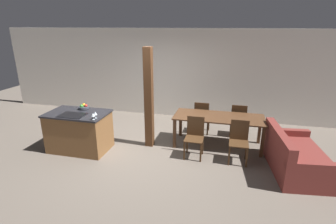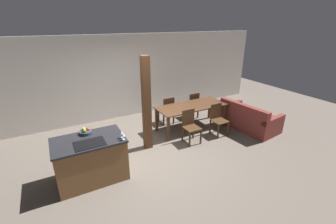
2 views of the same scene
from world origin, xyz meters
The scene contains 13 objects.
ground_plane centered at (0.00, 0.00, 0.00)m, with size 16.00×16.00×0.00m, color #665B51.
wall_back centered at (0.00, 2.69, 1.35)m, with size 11.20×0.08×2.70m.
kitchen_island centered at (-1.41, -0.23, 0.46)m, with size 1.37×0.86×0.92m.
fruit_bowl centered at (-1.41, 0.05, 0.96)m, with size 0.25×0.25×0.12m.
wine_glass_near centered at (-0.81, -0.58, 1.03)m, with size 0.08×0.08×0.14m.
wine_glass_middle centered at (-0.81, -0.48, 1.03)m, with size 0.08×0.08×0.14m.
dining_table centered at (1.70, 0.76, 0.65)m, with size 2.10×0.86×0.75m.
dining_chair_near_left centered at (1.23, 0.10, 0.47)m, with size 0.40×0.40×0.89m.
dining_chair_near_right centered at (2.17, 0.10, 0.47)m, with size 0.40×0.40×0.89m.
dining_chair_far_left centered at (1.23, 1.41, 0.47)m, with size 0.40×0.40×0.89m.
dining_chair_far_right centered at (2.17, 1.41, 0.47)m, with size 0.40×0.40×0.89m.
couch centered at (3.27, -0.06, 0.28)m, with size 1.13×1.73×0.84m.
timber_post centered at (0.10, 0.37, 1.18)m, with size 0.18×0.18×2.35m.
Camera 2 is at (-1.88, -4.36, 3.06)m, focal length 24.00 mm.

